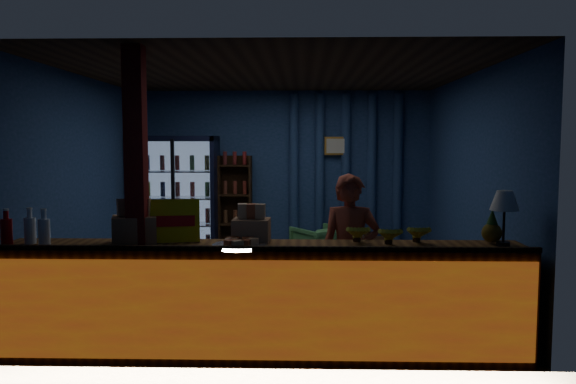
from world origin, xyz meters
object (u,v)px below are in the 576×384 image
Objects in this scene: green_chair at (320,247)px; table_lamp at (504,203)px; shopkeeper at (350,256)px; pastry_tray at (239,244)px.

table_lamp reaches higher than green_chair.
table_lamp is (1.22, -0.50, 0.55)m from shopkeeper.
green_chair is 3.74m from table_lamp.
pastry_tray is at bearing -141.02° from shopkeeper.
shopkeeper is 2.24× the size of green_chair.
table_lamp reaches higher than pastry_tray.
green_chair is at bearing 100.32° from shopkeeper.
table_lamp is (2.18, 0.11, 0.34)m from pastry_tray.
pastry_tray is (-0.96, -0.61, 0.22)m from shopkeeper.
shopkeeper is 1.43m from table_lamp.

